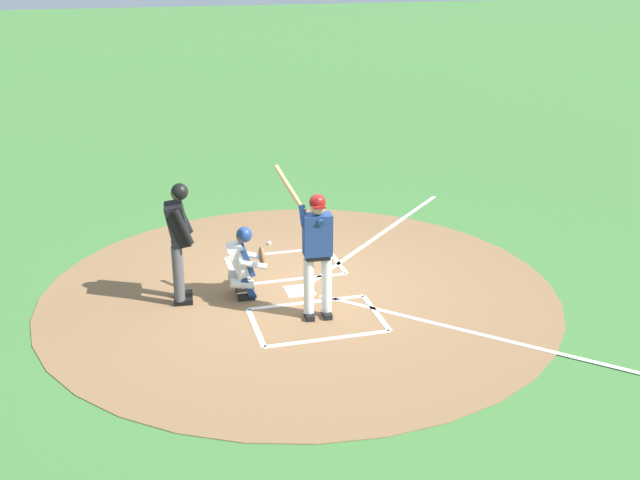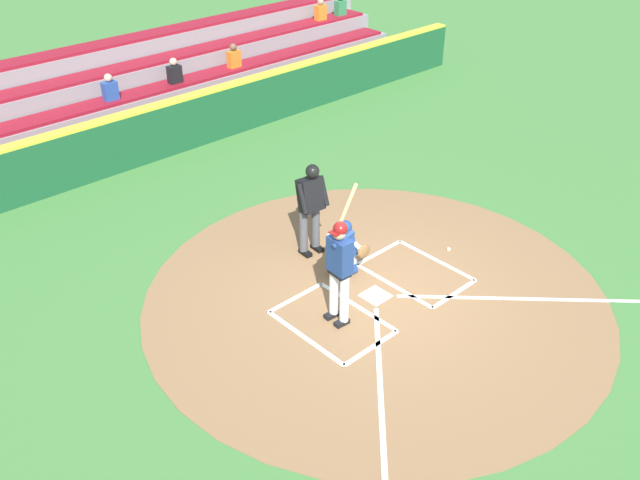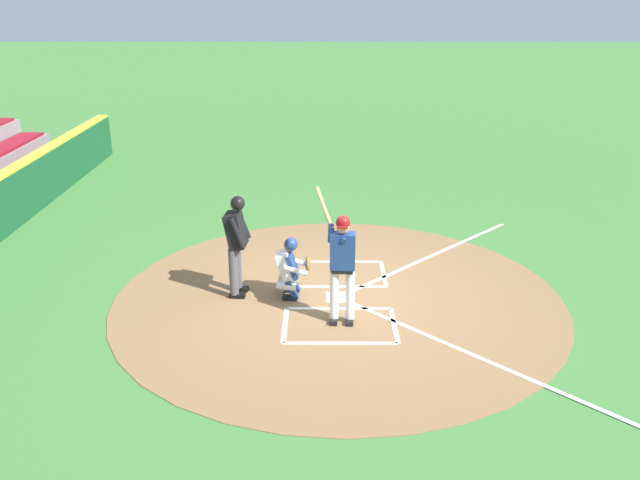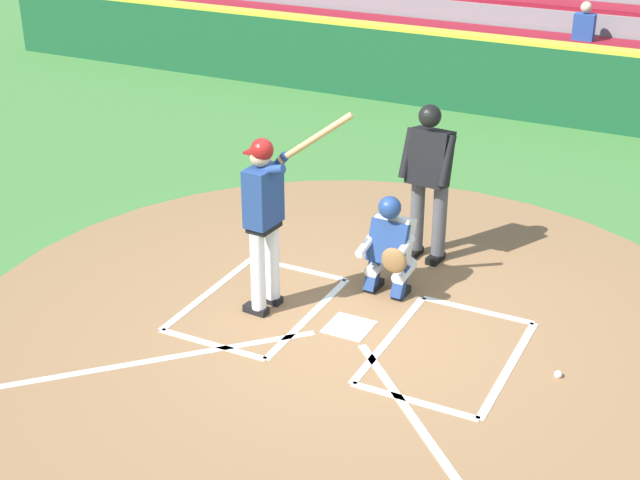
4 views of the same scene
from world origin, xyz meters
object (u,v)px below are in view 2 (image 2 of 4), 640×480
batter (340,264)px  plate_umpire (311,203)px  catcher (345,247)px  baseball (449,249)px

batter → plate_umpire: bearing=-119.8°
batter → catcher: bearing=-138.5°
catcher → plate_umpire: 1.07m
batter → baseball: (-3.01, -0.08, -1.06)m
baseball → catcher: bearing=-21.5°
plate_umpire → catcher: bearing=86.8°
catcher → batter: bearing=41.5°
catcher → baseball: (-2.02, 0.80, -0.55)m
batter → baseball: 3.20m
catcher → plate_umpire: bearing=-93.2°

